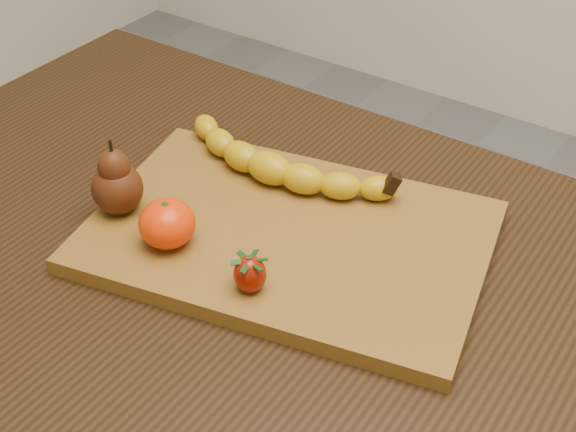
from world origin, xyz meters
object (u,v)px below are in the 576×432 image
Objects in this scene: table at (222,294)px; cutting_board at (288,237)px; pear at (115,176)px; mandarin at (167,224)px.

cutting_board is at bearing 21.89° from table.
pear is 1.48× the size of mandarin.
pear reaches higher than table.
table is 0.20m from pear.
table is 2.22× the size of cutting_board.
pear is at bearing -156.44° from table.
table is at bearing 73.46° from mandarin.
cutting_board is (0.08, 0.03, 0.11)m from table.
table is 15.73× the size of mandarin.
cutting_board is 4.78× the size of pear.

